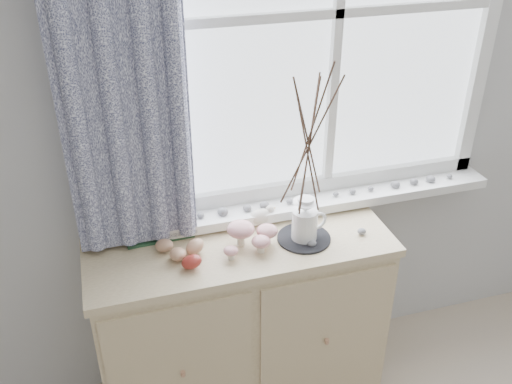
% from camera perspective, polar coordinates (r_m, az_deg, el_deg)
% --- Properties ---
extents(sideboard, '(1.20, 0.45, 0.85)m').
position_cam_1_polar(sideboard, '(2.49, -1.43, -13.14)').
color(sideboard, beige).
rests_on(sideboard, ground).
extents(botanical_book, '(0.31, 0.14, 0.21)m').
position_cam_1_polar(botanical_book, '(2.21, -9.74, -2.60)').
color(botanical_book, '#20442A').
rests_on(botanical_book, sideboard).
extents(toadstool_cluster, '(0.23, 0.16, 0.10)m').
position_cam_1_polar(toadstool_cluster, '(2.18, -0.60, -4.23)').
color(toadstool_cluster, silver).
rests_on(toadstool_cluster, sideboard).
extents(wooden_eggs, '(0.17, 0.18, 0.08)m').
position_cam_1_polar(wooden_eggs, '(2.15, -7.40, -5.95)').
color(wooden_eggs, tan).
rests_on(wooden_eggs, sideboard).
extents(songbird_figurine, '(0.15, 0.09, 0.07)m').
position_cam_1_polar(songbird_figurine, '(2.32, 0.45, -2.39)').
color(songbird_figurine, white).
rests_on(songbird_figurine, sideboard).
extents(crocheted_doily, '(0.21, 0.21, 0.01)m').
position_cam_1_polar(crocheted_doily, '(2.26, 4.81, -4.62)').
color(crocheted_doily, black).
rests_on(crocheted_doily, sideboard).
extents(twig_pitcher, '(0.30, 0.30, 0.76)m').
position_cam_1_polar(twig_pitcher, '(2.04, 5.32, 5.33)').
color(twig_pitcher, white).
rests_on(twig_pitcher, crocheted_doily).
extents(sideboard_pebbles, '(0.26, 0.19, 0.02)m').
position_cam_1_polar(sideboard_pebbles, '(2.29, 7.08, -3.95)').
color(sideboard_pebbles, gray).
rests_on(sideboard_pebbles, sideboard).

